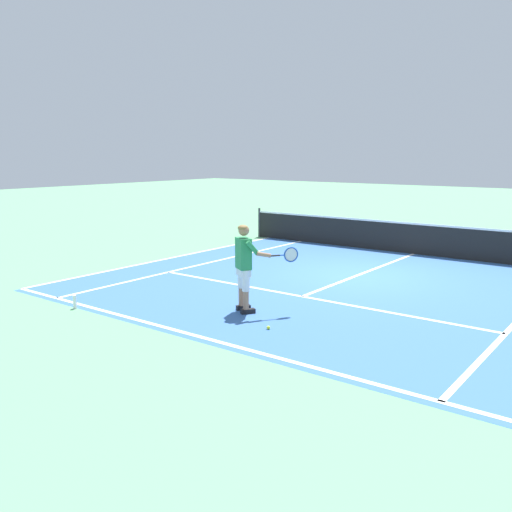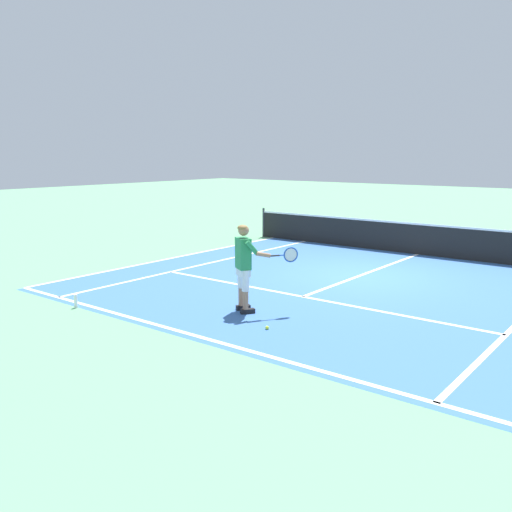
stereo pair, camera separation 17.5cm
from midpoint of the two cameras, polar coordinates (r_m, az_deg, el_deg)
The scene contains 11 objects.
ground_plane at distance 14.14m, azimuth 10.26°, elevation -1.98°, with size 80.00×80.00×0.00m, color #609E70.
court_inner_surface at distance 13.18m, azimuth 8.09°, elevation -2.82°, with size 10.98×10.09×0.00m, color #3866A8.
line_baseline at distance 9.40m, azimuth -6.59°, elevation -8.31°, with size 10.98×0.10×0.01m, color white.
line_service at distance 11.88m, azimuth 4.42°, elevation -4.23°, with size 8.23×0.10×0.01m, color white.
line_centre_service at distance 14.61m, azimuth 11.23°, elevation -1.59°, with size 0.10×6.40×0.01m, color white.
line_singles_left at distance 15.54m, azimuth -5.28°, elevation -0.70°, with size 0.10×9.69×0.01m, color white.
line_doubles_left at distance 16.49m, azimuth -8.82°, elevation -0.13°, with size 0.10×9.69×0.01m, color white.
tennis_net at distance 17.42m, azimuth 15.91°, elevation 1.81°, with size 11.96×0.08×1.07m.
tennis_player at distance 10.51m, azimuth -1.63°, elevation -0.64°, with size 1.07×0.88×1.71m.
tennis_ball_near_feet at distance 9.69m, azimuth 0.78°, elevation -7.47°, with size 0.07×0.07×0.07m, color #CCE02D.
water_bottle at distance 11.54m, azimuth -18.78°, elevation -4.55°, with size 0.07×0.07×0.27m, color white.
Camera 1 is at (6.11, -12.40, 3.04)m, focal length 38.38 mm.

